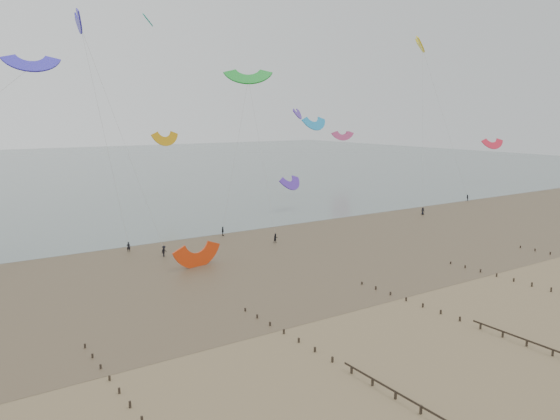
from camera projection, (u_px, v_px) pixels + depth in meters
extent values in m
plane|color=brown|center=(408.00, 318.00, 60.69)|extent=(500.00, 500.00, 0.00)
plane|color=#475654|center=(44.00, 169.00, 224.18)|extent=(500.00, 500.00, 0.00)
plane|color=#473A28|center=(248.00, 253.00, 89.30)|extent=(500.00, 500.00, 0.00)
ellipsoid|color=slate|center=(178.00, 294.00, 68.79)|extent=(23.60, 14.36, 0.01)
ellipsoid|color=slate|center=(297.00, 240.00, 98.35)|extent=(33.64, 18.32, 0.01)
ellipsoid|color=slate|center=(453.00, 227.00, 109.93)|extent=(19.65, 13.67, 0.01)
cube|color=black|center=(142.00, 420.00, 39.97)|extent=(0.16, 0.16, 0.62)
cube|color=black|center=(130.00, 405.00, 42.13)|extent=(0.16, 0.16, 0.59)
cube|color=black|center=(119.00, 391.00, 44.28)|extent=(0.16, 0.16, 0.57)
cube|color=black|center=(109.00, 378.00, 46.43)|extent=(0.16, 0.16, 0.54)
cube|color=black|center=(101.00, 367.00, 48.59)|extent=(0.16, 0.16, 0.51)
cube|color=black|center=(92.00, 356.00, 50.74)|extent=(0.16, 0.16, 0.48)
cube|color=black|center=(85.00, 346.00, 52.89)|extent=(0.16, 0.16, 0.45)
cube|color=black|center=(421.00, 410.00, 41.24)|extent=(0.16, 0.16, 0.74)
cube|color=black|center=(395.00, 396.00, 43.40)|extent=(0.16, 0.16, 0.71)
cube|color=black|center=(372.00, 382.00, 45.55)|extent=(0.16, 0.16, 0.68)
cube|color=black|center=(352.00, 370.00, 47.70)|extent=(0.16, 0.16, 0.65)
cube|color=black|center=(332.00, 360.00, 49.86)|extent=(0.16, 0.16, 0.62)
cube|color=black|center=(315.00, 350.00, 52.01)|extent=(0.16, 0.16, 0.59)
cube|color=black|center=(299.00, 340.00, 54.17)|extent=(0.16, 0.16, 0.57)
cube|color=black|center=(284.00, 332.00, 56.32)|extent=(0.16, 0.16, 0.54)
cube|color=black|center=(270.00, 324.00, 58.47)|extent=(0.16, 0.16, 0.51)
cube|color=black|center=(257.00, 317.00, 60.63)|extent=(0.16, 0.16, 0.48)
cube|color=black|center=(245.00, 310.00, 62.78)|extent=(0.16, 0.16, 0.45)
cube|color=black|center=(553.00, 353.00, 51.13)|extent=(0.16, 0.16, 0.74)
cube|color=black|center=(527.00, 343.00, 53.28)|extent=(0.16, 0.16, 0.71)
cube|color=black|center=(503.00, 335.00, 55.44)|extent=(0.16, 0.16, 0.68)
cube|color=black|center=(481.00, 326.00, 57.59)|extent=(0.16, 0.16, 0.65)
cube|color=black|center=(460.00, 319.00, 59.75)|extent=(0.16, 0.16, 0.62)
cube|color=black|center=(441.00, 312.00, 61.90)|extent=(0.16, 0.16, 0.59)
cube|color=black|center=(423.00, 305.00, 64.05)|extent=(0.16, 0.16, 0.57)
cube|color=black|center=(406.00, 299.00, 66.21)|extent=(0.16, 0.16, 0.54)
cube|color=black|center=(390.00, 294.00, 68.36)|extent=(0.16, 0.16, 0.51)
cube|color=black|center=(376.00, 288.00, 70.51)|extent=(0.16, 0.16, 0.48)
cube|color=black|center=(362.00, 283.00, 72.67)|extent=(0.16, 0.16, 0.45)
cube|color=black|center=(551.00, 290.00, 69.63)|extent=(0.16, 0.16, 0.62)
cube|color=black|center=(532.00, 285.00, 71.79)|extent=(0.16, 0.16, 0.59)
cube|color=black|center=(514.00, 280.00, 73.94)|extent=(0.16, 0.16, 0.57)
cube|color=black|center=(497.00, 275.00, 76.09)|extent=(0.16, 0.16, 0.54)
cube|color=black|center=(480.00, 271.00, 78.25)|extent=(0.16, 0.16, 0.51)
cube|color=black|center=(465.00, 267.00, 80.40)|extent=(0.16, 0.16, 0.48)
cube|color=black|center=(451.00, 263.00, 82.56)|extent=(0.16, 0.16, 0.45)
cube|color=black|center=(550.00, 253.00, 88.14)|extent=(0.16, 0.16, 0.51)
cube|color=black|center=(535.00, 250.00, 90.29)|extent=(0.16, 0.16, 0.48)
cube|color=black|center=(520.00, 247.00, 92.44)|extent=(0.16, 0.16, 0.45)
imported|color=black|center=(129.00, 247.00, 89.75)|extent=(0.74, 0.65, 1.70)
imported|color=black|center=(164.00, 251.00, 86.80)|extent=(1.34, 1.16, 1.80)
imported|color=black|center=(276.00, 238.00, 96.18)|extent=(0.88, 0.72, 1.68)
imported|color=black|center=(223.00, 231.00, 101.64)|extent=(0.76, 1.11, 1.75)
imported|color=black|center=(423.00, 211.00, 123.06)|extent=(0.71, 0.92, 1.68)
imported|color=black|center=(467.00, 198.00, 142.64)|extent=(1.02, 0.98, 1.65)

